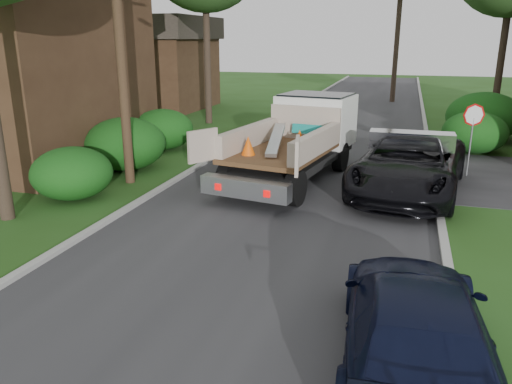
{
  "coord_description": "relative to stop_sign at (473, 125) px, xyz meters",
  "views": [
    {
      "loc": [
        2.99,
        -8.96,
        4.53
      ],
      "look_at": [
        -0.1,
        1.39,
        1.2
      ],
      "focal_mm": 35.0,
      "sensor_mm": 36.0,
      "label": 1
    }
  ],
  "objects": [
    {
      "name": "house_left_far",
      "position": [
        -18.7,
        13.0,
        1.27
      ],
      "size": [
        7.56,
        7.56,
        6.0
      ],
      "color": "#3A2517",
      "rests_on": "ground"
    },
    {
      "name": "stop_sign",
      "position": [
        0.0,
        0.0,
        0.0
      ],
      "size": [
        0.71,
        0.32,
        2.48
      ],
      "color": "slate",
      "rests_on": "ground"
    },
    {
      "name": "curb_left",
      "position": [
        -9.3,
        1.0,
        -1.72
      ],
      "size": [
        0.2,
        90.0,
        0.12
      ],
      "primitive_type": "cube",
      "color": "#9E9E99",
      "rests_on": "ground"
    },
    {
      "name": "black_pickup",
      "position": [
        -1.95,
        -2.58,
        -0.89
      ],
      "size": [
        3.8,
        6.71,
        1.77
      ],
      "primitive_type": "imported",
      "rotation": [
        0.0,
        0.0,
        -0.14
      ],
      "color": "black",
      "rests_on": "ground"
    },
    {
      "name": "hedge_left_b",
      "position": [
        -11.7,
        -2.5,
        -0.84
      ],
      "size": [
        2.86,
        2.86,
        1.87
      ],
      "primitive_type": "ellipsoid",
      "color": "#0D3B0D",
      "rests_on": "ground"
    },
    {
      "name": "road",
      "position": [
        -5.2,
        1.0,
        -1.77
      ],
      "size": [
        8.0,
        90.0,
        0.02
      ],
      "primitive_type": "cube",
      "color": "#28282B",
      "rests_on": "ground"
    },
    {
      "name": "hedge_right_a",
      "position": [
        0.6,
        4.0,
        -0.93
      ],
      "size": [
        2.6,
        2.6,
        1.7
      ],
      "primitive_type": "ellipsoid",
      "color": "#0D3B0D",
      "rests_on": "ground"
    },
    {
      "name": "navy_suv",
      "position": [
        -1.83,
        -11.5,
        -1.06
      ],
      "size": [
        2.31,
        5.06,
        1.44
      ],
      "primitive_type": "imported",
      "rotation": [
        0.0,
        0.0,
        3.2
      ],
      "color": "black",
      "rests_on": "ground"
    },
    {
      "name": "flatbed_truck",
      "position": [
        -5.5,
        -1.31,
        -0.34
      ],
      "size": [
        3.99,
        7.34,
        2.64
      ],
      "rotation": [
        0.0,
        0.0,
        -0.16
      ],
      "color": "black",
      "rests_on": "ground"
    },
    {
      "name": "curb_right",
      "position": [
        -1.1,
        1.0,
        -1.72
      ],
      "size": [
        0.2,
        90.0,
        0.12
      ],
      "primitive_type": "cube",
      "color": "#9E9E99",
      "rests_on": "ground"
    },
    {
      "name": "hedge_left_c",
      "position": [
        -12.0,
        1.0,
        -0.93
      ],
      "size": [
        2.6,
        2.6,
        1.7
      ],
      "primitive_type": "ellipsoid",
      "color": "#0D3B0D",
      "rests_on": "ground"
    },
    {
      "name": "hedge_right_b",
      "position": [
        1.3,
        7.0,
        -0.67
      ],
      "size": [
        3.38,
        3.38,
        2.21
      ],
      "primitive_type": "ellipsoid",
      "color": "#0D3B0D",
      "rests_on": "ground"
    },
    {
      "name": "ground",
      "position": [
        -5.2,
        -9.0,
        -1.78
      ],
      "size": [
        120.0,
        120.0,
        0.0
      ],
      "primitive_type": "plane",
      "color": "#214513",
      "rests_on": "ground"
    },
    {
      "name": "utility_pole",
      "position": [
        -10.68,
        -4.02,
        3.4
      ],
      "size": [
        2.42,
        1.25,
        10.0
      ],
      "color": "#382619",
      "rests_on": "ground"
    },
    {
      "name": "hedge_left_a",
      "position": [
        -11.4,
        -6.0,
        -1.01
      ],
      "size": [
        2.34,
        2.34,
        1.53
      ],
      "primitive_type": "ellipsoid",
      "color": "#0D3B0D",
      "rests_on": "ground"
    }
  ]
}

